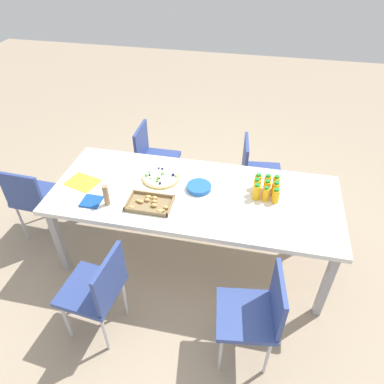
# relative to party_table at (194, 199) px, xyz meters

# --- Properties ---
(ground_plane) EXTENTS (12.00, 12.00, 0.00)m
(ground_plane) POSITION_rel_party_table_xyz_m (0.00, 0.00, -0.70)
(ground_plane) COLOR tan
(party_table) EXTENTS (2.37, 0.96, 0.76)m
(party_table) POSITION_rel_party_table_xyz_m (0.00, 0.00, 0.00)
(party_table) COLOR silver
(party_table) RESTS_ON ground_plane
(chair_near_left) EXTENTS (0.44, 0.44, 0.83)m
(chair_near_left) POSITION_rel_party_table_xyz_m (-0.47, -0.81, -0.20)
(chair_near_left) COLOR #33478C
(chair_near_left) RESTS_ON ground_plane
(chair_far_right) EXTENTS (0.44, 0.44, 0.83)m
(chair_far_right) POSITION_rel_party_table_xyz_m (0.52, 0.87, -0.20)
(chair_far_right) COLOR #33478C
(chair_far_right) RESTS_ON ground_plane
(chair_near_right) EXTENTS (0.40, 0.40, 0.83)m
(chair_near_right) POSITION_rel_party_table_xyz_m (0.63, -0.85, -0.20)
(chair_near_right) COLOR #33478C
(chair_near_right) RESTS_ON ground_plane
(chair_end) EXTENTS (0.42, 0.42, 0.83)m
(chair_end) POSITION_rel_party_table_xyz_m (1.51, 0.05, -0.20)
(chair_end) COLOR #33478C
(chair_end) RESTS_ON ground_plane
(chair_far_left) EXTENTS (0.45, 0.45, 0.83)m
(chair_far_left) POSITION_rel_party_table_xyz_m (-0.60, 0.83, -0.20)
(chair_far_left) COLOR #33478C
(chair_far_left) RESTS_ON ground_plane
(juice_bottle_0) EXTENTS (0.06, 0.06, 0.14)m
(juice_bottle_0) POSITION_rel_party_table_xyz_m (-0.65, -0.18, 0.13)
(juice_bottle_0) COLOR #F9AD14
(juice_bottle_0) RESTS_ON party_table
(juice_bottle_1) EXTENTS (0.06, 0.06, 0.15)m
(juice_bottle_1) POSITION_rel_party_table_xyz_m (-0.58, -0.17, 0.13)
(juice_bottle_1) COLOR #FAAD14
(juice_bottle_1) RESTS_ON party_table
(juice_bottle_2) EXTENTS (0.06, 0.06, 0.14)m
(juice_bottle_2) POSITION_rel_party_table_xyz_m (-0.50, -0.18, 0.12)
(juice_bottle_2) COLOR #FAAD14
(juice_bottle_2) RESTS_ON party_table
(juice_bottle_3) EXTENTS (0.06, 0.06, 0.14)m
(juice_bottle_3) POSITION_rel_party_table_xyz_m (-0.65, -0.10, 0.13)
(juice_bottle_3) COLOR #FAAD14
(juice_bottle_3) RESTS_ON party_table
(juice_bottle_4) EXTENTS (0.06, 0.06, 0.15)m
(juice_bottle_4) POSITION_rel_party_table_xyz_m (-0.58, -0.10, 0.13)
(juice_bottle_4) COLOR #FAAD14
(juice_bottle_4) RESTS_ON party_table
(juice_bottle_5) EXTENTS (0.05, 0.05, 0.15)m
(juice_bottle_5) POSITION_rel_party_table_xyz_m (-0.49, -0.10, 0.13)
(juice_bottle_5) COLOR #FAAC14
(juice_bottle_5) RESTS_ON party_table
(juice_bottle_6) EXTENTS (0.06, 0.06, 0.13)m
(juice_bottle_6) POSITION_rel_party_table_xyz_m (-0.65, -0.03, 0.12)
(juice_bottle_6) COLOR #F9AE14
(juice_bottle_6) RESTS_ON party_table
(juice_bottle_7) EXTENTS (0.05, 0.05, 0.13)m
(juice_bottle_7) POSITION_rel_party_table_xyz_m (-0.57, -0.03, 0.12)
(juice_bottle_7) COLOR #F9AE14
(juice_bottle_7) RESTS_ON party_table
(juice_bottle_8) EXTENTS (0.06, 0.06, 0.15)m
(juice_bottle_8) POSITION_rel_party_table_xyz_m (-0.50, -0.03, 0.13)
(juice_bottle_8) COLOR #F9AE14
(juice_bottle_8) RESTS_ON party_table
(fruit_pizza) EXTENTS (0.32, 0.32, 0.05)m
(fruit_pizza) POSITION_rel_party_table_xyz_m (0.32, -0.14, 0.07)
(fruit_pizza) COLOR tan
(fruit_pizza) RESTS_ON party_table
(snack_tray) EXTENTS (0.35, 0.24, 0.04)m
(snack_tray) POSITION_rel_party_table_xyz_m (0.31, 0.22, 0.07)
(snack_tray) COLOR olive
(snack_tray) RESTS_ON party_table
(plate_stack) EXTENTS (0.20, 0.20, 0.04)m
(plate_stack) POSITION_rel_party_table_xyz_m (-0.03, -0.06, 0.08)
(plate_stack) COLOR blue
(plate_stack) RESTS_ON party_table
(napkin_stack) EXTENTS (0.15, 0.15, 0.02)m
(napkin_stack) POSITION_rel_party_table_xyz_m (0.78, 0.28, 0.07)
(napkin_stack) COLOR #194CA5
(napkin_stack) RESTS_ON party_table
(cardboard_tube) EXTENTS (0.04, 0.04, 0.18)m
(cardboard_tube) POSITION_rel_party_table_xyz_m (0.65, 0.28, 0.15)
(cardboard_tube) COLOR #9E7A56
(cardboard_tube) RESTS_ON party_table
(paper_folder) EXTENTS (0.30, 0.26, 0.01)m
(paper_folder) POSITION_rel_party_table_xyz_m (0.97, 0.06, 0.06)
(paper_folder) COLOR yellow
(paper_folder) RESTS_ON party_table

